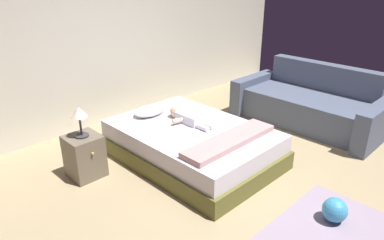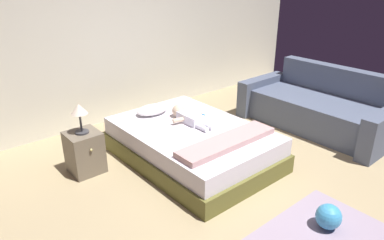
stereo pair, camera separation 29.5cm
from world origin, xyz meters
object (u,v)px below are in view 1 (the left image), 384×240
at_px(bed, 192,144).
at_px(toothbrush, 198,113).
at_px(pillow, 150,111).
at_px(toy_ball, 335,210).
at_px(lamp, 79,115).
at_px(nightstand, 85,156).
at_px(baby, 187,117).
at_px(couch, 311,105).

xyz_separation_m(bed, toothbrush, (0.37, 0.27, 0.23)).
bearing_deg(pillow, toy_ball, -84.82).
xyz_separation_m(lamp, toy_ball, (1.26, -2.39, -0.63)).
distance_m(bed, nightstand, 1.28).
relative_size(pillow, baby, 0.65).
height_order(bed, baby, baby).
bearing_deg(toy_ball, baby, 90.78).
xyz_separation_m(baby, nightstand, (-1.23, 0.40, -0.25)).
xyz_separation_m(bed, couch, (2.12, -0.45, 0.08)).
distance_m(baby, nightstand, 1.32).
relative_size(bed, couch, 0.93).
bearing_deg(couch, toothbrush, 157.64).
xyz_separation_m(toothbrush, couch, (1.75, -0.72, -0.15)).
bearing_deg(pillow, baby, -68.34).
xyz_separation_m(bed, baby, (0.09, 0.19, 0.28)).
height_order(baby, toy_ball, baby).
bearing_deg(nightstand, lamp, 90.00).
bearing_deg(toothbrush, couch, -22.36).
relative_size(pillow, lamp, 1.28).
bearing_deg(pillow, lamp, -174.57).
xyz_separation_m(bed, lamp, (-1.14, 0.59, 0.54)).
bearing_deg(couch, pillow, 152.95).
bearing_deg(toothbrush, nightstand, 167.99).
bearing_deg(toy_ball, couch, 33.95).
bearing_deg(toy_ball, toothbrush, 82.96).
distance_m(pillow, nightstand, 1.06).
height_order(baby, lamp, lamp).
bearing_deg(nightstand, pillow, 5.43).
bearing_deg(toothbrush, baby, -164.01).
xyz_separation_m(nightstand, toy_ball, (1.26, -2.39, -0.12)).
xyz_separation_m(couch, lamp, (-3.26, 1.04, 0.46)).
bearing_deg(bed, couch, -12.06).
relative_size(couch, nightstand, 4.38).
height_order(bed, toy_ball, bed).
xyz_separation_m(bed, pillow, (-0.11, 0.69, 0.28)).
distance_m(bed, baby, 0.35).
height_order(pillow, nightstand, pillow).
xyz_separation_m(toothbrush, lamp, (-1.51, 0.32, 0.32)).
xyz_separation_m(pillow, baby, (0.20, -0.50, 0.01)).
relative_size(bed, toothbrush, 12.93).
bearing_deg(nightstand, baby, -18.12).
xyz_separation_m(baby, couch, (2.03, -0.64, -0.20)).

